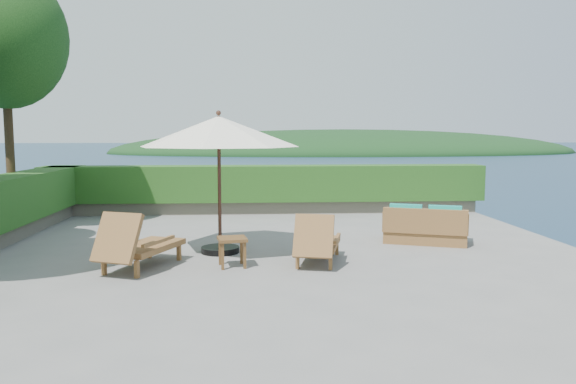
{
  "coord_description": "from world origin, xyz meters",
  "views": [
    {
      "loc": [
        -0.46,
        -10.23,
        2.26
      ],
      "look_at": [
        0.3,
        0.8,
        1.1
      ],
      "focal_mm": 35.0,
      "sensor_mm": 36.0,
      "label": 1
    }
  ],
  "objects": [
    {
      "name": "offshore_island",
      "position": [
        25.0,
        140.0,
        -3.0
      ],
      "size": [
        126.0,
        57.6,
        12.6
      ],
      "primitive_type": "ellipsoid",
      "color": "black",
      "rests_on": "ocean"
    },
    {
      "name": "lounge_right",
      "position": [
        0.71,
        -0.68,
        0.38
      ],
      "size": [
        1.02,
        1.7,
        0.92
      ],
      "rotation": [
        0.0,
        0.0,
        -0.24
      ],
      "color": "brown",
      "rests_on": "ground"
    },
    {
      "name": "wicker_loveseat",
      "position": [
        3.15,
        0.97,
        0.32
      ],
      "size": [
        1.87,
        1.4,
        0.82
      ],
      "rotation": [
        0.0,
        0.0,
        -0.36
      ],
      "color": "brown",
      "rests_on": "ground"
    },
    {
      "name": "planter_wall_far",
      "position": [
        0.0,
        5.6,
        0.18
      ],
      "size": [
        12.0,
        0.6,
        0.36
      ],
      "primitive_type": "cube",
      "color": "#6A6455",
      "rests_on": "ground"
    },
    {
      "name": "side_table",
      "position": [
        -0.76,
        -0.84,
        0.42
      ],
      "size": [
        0.54,
        0.54,
        0.5
      ],
      "rotation": [
        0.0,
        0.0,
        0.16
      ],
      "color": "brown",
      "rests_on": "ground"
    },
    {
      "name": "foundation",
      "position": [
        0.0,
        0.0,
        -1.55
      ],
      "size": [
        12.0,
        12.0,
        3.0
      ],
      "primitive_type": "cube",
      "color": "#4E473E",
      "rests_on": "ocean"
    },
    {
      "name": "patio_umbrella",
      "position": [
        -1.02,
        0.31,
        2.27
      ],
      "size": [
        3.35,
        3.35,
        2.68
      ],
      "rotation": [
        0.0,
        0.0,
        -0.13
      ],
      "color": "black",
      "rests_on": "ground"
    },
    {
      "name": "tree_far",
      "position": [
        -6.0,
        3.2,
        4.4
      ],
      "size": [
        2.8,
        2.8,
        6.03
      ],
      "color": "#3E2B18",
      "rests_on": "ground"
    },
    {
      "name": "lounge_left",
      "position": [
        -2.32,
        -0.92,
        0.42
      ],
      "size": [
        1.34,
        1.9,
        1.01
      ],
      "rotation": [
        0.0,
        0.0,
        -0.39
      ],
      "color": "brown",
      "rests_on": "ground"
    },
    {
      "name": "hedge_far",
      "position": [
        0.0,
        5.6,
        0.85
      ],
      "size": [
        12.4,
        0.9,
        1.0
      ],
      "primitive_type": "cube",
      "color": "#194313",
      "rests_on": "planter_wall_far"
    },
    {
      "name": "ground",
      "position": [
        0.0,
        0.0,
        0.0
      ],
      "size": [
        12.0,
        12.0,
        0.0
      ],
      "primitive_type": "plane",
      "color": "gray",
      "rests_on": "ground"
    }
  ]
}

